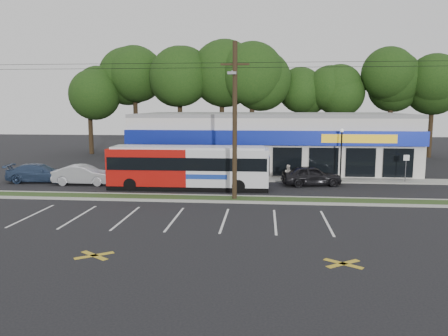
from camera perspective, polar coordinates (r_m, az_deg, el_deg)
ground at (r=27.72m, az=-4.98°, el=-4.52°), size 120.00×120.00×0.00m
grass_strip at (r=28.67m, az=-4.63°, el=-3.97°), size 40.00×1.60×0.12m
curb_south at (r=27.85m, az=-4.93°, el=-4.31°), size 40.00×0.25×0.14m
curb_north at (r=29.49m, az=-4.34°, el=-3.60°), size 40.00×0.25×0.14m
sidewalk at (r=36.10m, az=5.43°, el=-1.45°), size 32.00×2.20×0.10m
strip_mall at (r=42.65m, az=6.15°, el=3.56°), size 25.00×12.55×5.30m
utility_pole at (r=27.60m, az=1.06°, el=6.80°), size 50.00×2.77×10.00m
lamp_post at (r=36.08m, az=15.07°, el=2.50°), size 0.30×0.30×4.25m
sign_post at (r=37.16m, az=22.68°, el=0.57°), size 0.45×0.10×2.23m
tree_line at (r=52.65m, az=4.43°, el=10.75°), size 46.76×6.76×11.83m
metrobus at (r=31.88m, az=-4.64°, el=0.20°), size 11.69×2.63×3.13m
car_dark at (r=33.96m, az=11.34°, el=-0.96°), size 4.77×2.62×1.54m
car_silver at (r=35.38m, az=-17.86°, el=-0.85°), size 4.64×1.74×1.51m
car_blue at (r=37.82m, az=-22.97°, el=-0.59°), size 5.27×2.74×1.46m
pedestrian_a at (r=35.61m, az=0.61°, el=-0.31°), size 0.69×0.57×1.62m
pedestrian_b at (r=34.22m, az=8.32°, el=-0.83°), size 0.89×0.79×1.52m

